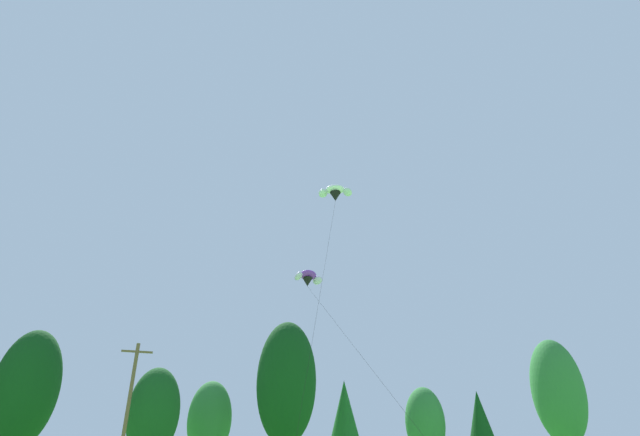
{
  "coord_description": "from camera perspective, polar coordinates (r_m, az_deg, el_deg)",
  "views": [
    {
      "loc": [
        -10.14,
        -0.62,
        2.59
      ],
      "look_at": [
        -1.94,
        23.25,
        14.98
      ],
      "focal_mm": 26.97,
      "sensor_mm": 36.0,
      "label": 1
    }
  ],
  "objects": [
    {
      "name": "parafoil_kite_high_white",
      "position": [
        44.78,
        1.82,
        3.0
      ],
      "size": [
        7.87,
        10.06,
        23.56
      ],
      "color": "white"
    },
    {
      "name": "utility_pole",
      "position": [
        38.71,
        -21.89,
        -20.52
      ],
      "size": [
        2.2,
        0.26,
        9.95
      ],
      "color": "brown",
      "rests_on": "ground_plane"
    },
    {
      "name": "parafoil_kite_mid_purple",
      "position": [
        42.98,
        -1.43,
        -7.16
      ],
      "size": [
        4.05,
        16.67,
        15.74
      ],
      "color": "purple"
    },
    {
      "name": "treeline_tree_d",
      "position": [
        46.5,
        -19.15,
        -20.99
      ],
      "size": [
        4.35,
        4.35,
        9.45
      ],
      "color": "#472D19",
      "rests_on": "ground_plane"
    },
    {
      "name": "treeline_tree_j",
      "position": [
        66.38,
        26.4,
        -17.92
      ],
      "size": [
        5.9,
        5.9,
        15.19
      ],
      "color": "#472D19",
      "rests_on": "ground_plane"
    },
    {
      "name": "treeline_tree_e",
      "position": [
        52.38,
        -12.97,
        -22.29
      ],
      "size": [
        4.29,
        4.29,
        9.21
      ],
      "color": "#472D19",
      "rests_on": "ground_plane"
    },
    {
      "name": "treeline_tree_h",
      "position": [
        58.48,
        12.37,
        -22.61
      ],
      "size": [
        4.32,
        4.32,
        9.34
      ],
      "color": "#472D19",
      "rests_on": "ground_plane"
    },
    {
      "name": "treeline_tree_c",
      "position": [
        49.3,
        -31.5,
        -16.87
      ],
      "size": [
        5.14,
        5.14,
        12.36
      ],
      "color": "#472D19",
      "rests_on": "ground_plane"
    },
    {
      "name": "treeline_tree_f",
      "position": [
        49.1,
        -4.0,
        -18.79
      ],
      "size": [
        5.74,
        5.74,
        14.6
      ],
      "color": "#472D19",
      "rests_on": "ground_plane"
    },
    {
      "name": "treeline_tree_g",
      "position": [
        55.4,
        2.95,
        -22.45
      ],
      "size": [
        3.76,
        3.76,
        9.81
      ],
      "color": "#472D19",
      "rests_on": "ground_plane"
    },
    {
      "name": "treeline_tree_i",
      "position": [
        61.09,
        18.5,
        -22.04
      ],
      "size": [
        3.6,
        3.6,
        9.07
      ],
      "color": "#472D19",
      "rests_on": "ground_plane"
    }
  ]
}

